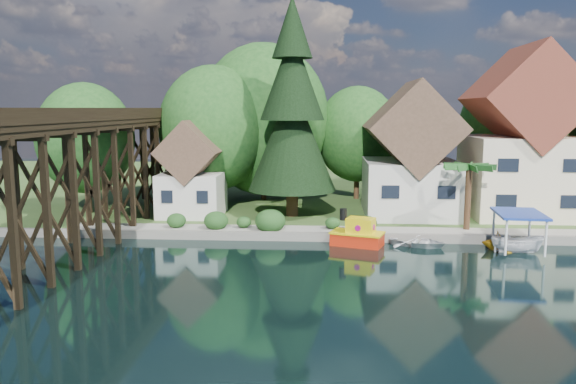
# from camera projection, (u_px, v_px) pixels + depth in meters

# --- Properties ---
(ground) EXTENTS (140.00, 140.00, 0.00)m
(ground) POSITION_uv_depth(u_px,v_px,m) (326.00, 275.00, 31.55)
(ground) COLOR black
(ground) RESTS_ON ground
(bank) EXTENTS (140.00, 52.00, 0.50)m
(bank) POSITION_uv_depth(u_px,v_px,m) (325.00, 187.00, 65.06)
(bank) COLOR #304A1D
(bank) RESTS_ON ground
(seawall) EXTENTS (60.00, 0.40, 0.62)m
(seawall) POSITION_uv_depth(u_px,v_px,m) (383.00, 238.00, 39.13)
(seawall) COLOR slate
(seawall) RESTS_ON ground
(promenade) EXTENTS (50.00, 2.60, 0.06)m
(promenade) POSITION_uv_depth(u_px,v_px,m) (409.00, 231.00, 40.25)
(promenade) COLOR gray
(promenade) RESTS_ON bank
(trestle_bridge) EXTENTS (4.12, 44.18, 9.30)m
(trestle_bridge) POSITION_uv_depth(u_px,v_px,m) (83.00, 168.00, 36.90)
(trestle_bridge) COLOR black
(trestle_bridge) RESTS_ON ground
(house_left) EXTENTS (7.64, 8.64, 11.02)m
(house_left) POSITION_uv_depth(u_px,v_px,m) (411.00, 159.00, 46.12)
(house_left) COLOR beige
(house_left) RESTS_ON bank
(house_center) EXTENTS (8.65, 9.18, 13.89)m
(house_center) POSITION_uv_depth(u_px,v_px,m) (522.00, 143.00, 45.83)
(house_center) COLOR beige
(house_center) RESTS_ON bank
(shed) EXTENTS (5.09, 5.40, 7.85)m
(shed) POSITION_uv_depth(u_px,v_px,m) (192.00, 175.00, 46.00)
(shed) COLOR beige
(shed) RESTS_ON bank
(bg_trees) EXTENTS (49.90, 13.30, 10.57)m
(bg_trees) POSITION_uv_depth(u_px,v_px,m) (337.00, 130.00, 51.37)
(bg_trees) COLOR #382314
(bg_trees) RESTS_ON bank
(shrubs) EXTENTS (15.76, 2.47, 1.70)m
(shrubs) POSITION_uv_depth(u_px,v_px,m) (262.00, 220.00, 40.80)
(shrubs) COLOR #1D4218
(shrubs) RESTS_ON bank
(conifer) EXTENTS (7.13, 7.13, 17.55)m
(conifer) POSITION_uv_depth(u_px,v_px,m) (292.00, 112.00, 44.95)
(conifer) COLOR #382314
(conifer) RESTS_ON bank
(palm_tree) EXTENTS (4.09, 4.09, 5.12)m
(palm_tree) POSITION_uv_depth(u_px,v_px,m) (469.00, 169.00, 40.12)
(palm_tree) COLOR #382314
(palm_tree) RESTS_ON bank
(tugboat) EXTENTS (3.92, 2.94, 2.53)m
(tugboat) POSITION_uv_depth(u_px,v_px,m) (358.00, 234.00, 38.17)
(tugboat) COLOR red
(tugboat) RESTS_ON ground
(boat_white_a) EXTENTS (4.55, 4.00, 0.78)m
(boat_white_a) POSITION_uv_depth(u_px,v_px,m) (418.00, 240.00, 38.06)
(boat_white_a) COLOR silver
(boat_white_a) RESTS_ON ground
(boat_canopy) EXTENTS (3.42, 4.34, 2.66)m
(boat_canopy) POSITION_uv_depth(u_px,v_px,m) (518.00, 236.00, 36.14)
(boat_canopy) COLOR white
(boat_canopy) RESTS_ON ground
(boat_yellow) EXTENTS (2.98, 2.72, 1.34)m
(boat_yellow) POSITION_uv_depth(u_px,v_px,m) (500.00, 240.00, 37.09)
(boat_yellow) COLOR gold
(boat_yellow) RESTS_ON ground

